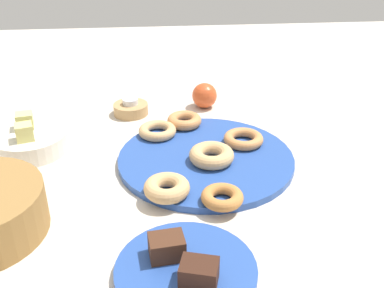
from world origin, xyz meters
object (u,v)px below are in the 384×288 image
object	(u,v)px
cake_plate	(186,271)
fruit_bowl	(30,142)
donut_3	(243,139)
brownie_near	(199,273)
donut_2	(212,155)
donut_0	(184,120)
apple	(204,95)
donut_1	(222,197)
donut_4	(167,188)
tealight	(130,101)
brownie_far	(167,247)
candle_holder	(131,109)
melon_chunk_left	(24,132)
melon_chunk_right	(25,121)
donut_5	(157,131)
donut_plate	(206,159)

from	to	relation	value
cake_plate	fruit_bowl	size ratio (longest dim) A/B	1.30
donut_3	brownie_near	xyz separation A→B (m)	(-0.41, 0.15, 0.01)
donut_2	brownie_near	distance (m)	0.34
fruit_bowl	donut_0	bearing A→B (deg)	-79.19
fruit_bowl	apple	distance (m)	0.47
donut_1	donut_4	size ratio (longest dim) A/B	0.89
donut_0	tealight	size ratio (longest dim) A/B	2.06
brownie_far	cake_plate	bearing A→B (deg)	-135.00
donut_2	candle_holder	xyz separation A→B (m)	(0.29, 0.18, -0.02)
melon_chunk_left	melon_chunk_right	xyz separation A→B (m)	(0.06, 0.01, 0.00)
donut_0	donut_5	size ratio (longest dim) A/B	0.95
brownie_near	fruit_bowl	world-z (taller)	brownie_near
donut_3	donut_5	world-z (taller)	same
donut_0	donut_2	xyz separation A→B (m)	(-0.18, -0.04, 0.00)
donut_1	donut_2	size ratio (longest dim) A/B	0.82
donut_3	donut_5	size ratio (longest dim) A/B	1.02
brownie_far	apple	xyz separation A→B (m)	(0.60, -0.13, -0.00)
brownie_near	brownie_far	distance (m)	0.07
fruit_bowl	donut_4	bearing A→B (deg)	-127.05
donut_plate	melon_chunk_right	world-z (taller)	melon_chunk_right
cake_plate	melon_chunk_right	world-z (taller)	melon_chunk_right
donut_0	tealight	bearing A→B (deg)	50.42
brownie_far	donut_plate	bearing A→B (deg)	-17.73
cake_plate	melon_chunk_left	xyz separation A→B (m)	(0.39, 0.32, 0.05)
fruit_bowl	apple	xyz separation A→B (m)	(0.20, -0.42, 0.01)
donut_3	cake_plate	world-z (taller)	donut_3
donut_5	tealight	world-z (taller)	tealight
donut_1	cake_plate	world-z (taller)	donut_1
cake_plate	candle_holder	distance (m)	0.60
brownie_near	tealight	xyz separation A→B (m)	(0.63, 0.11, 0.00)
melon_chunk_right	candle_holder	bearing A→B (deg)	-57.34
donut_0	brownie_near	size ratio (longest dim) A/B	1.56
brownie_near	melon_chunk_right	distance (m)	0.59
candle_holder	melon_chunk_right	xyz separation A→B (m)	(-0.15, 0.23, 0.05)
donut_0	melon_chunk_right	size ratio (longest dim) A/B	2.32
apple	donut_2	bearing A→B (deg)	175.87
donut_5	melon_chunk_left	size ratio (longest dim) A/B	2.44
donut_3	melon_chunk_right	xyz separation A→B (m)	(0.07, 0.49, 0.04)
donut_2	donut_3	distance (m)	0.11
donut_0	candle_holder	xyz separation A→B (m)	(0.11, 0.13, -0.01)
melon_chunk_left	apple	distance (m)	0.48
candle_holder	brownie_far	bearing A→B (deg)	-172.99
brownie_far	apple	size ratio (longest dim) A/B	0.79
brownie_far	donut_1	bearing A→B (deg)	-38.46
donut_1	melon_chunk_left	distance (m)	0.46
melon_chunk_left	donut_2	bearing A→B (deg)	-101.82
donut_0	fruit_bowl	bearing A→B (deg)	100.81
donut_0	brownie_near	distance (m)	0.52
donut_1	tealight	xyz separation A→B (m)	(0.43, 0.18, 0.01)
donut_2	donut_0	bearing A→B (deg)	13.50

